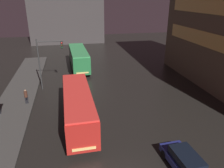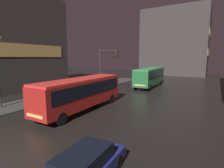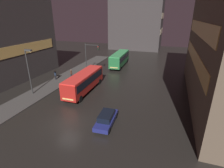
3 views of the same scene
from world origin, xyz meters
name	(u,v)px [view 3 (image 3 of 3)]	position (x,y,z in m)	size (l,w,h in m)	color
ground_plane	(68,123)	(0.00, 0.00, 0.00)	(120.00, 120.00, 0.00)	black
sidewalk_left	(54,84)	(-9.00, 10.00, 0.07)	(4.00, 48.00, 0.15)	#3D3A38
building_far_backdrop	(137,22)	(-2.52, 51.96, 9.38)	(18.07, 12.00, 18.77)	#383333
bus_near	(84,80)	(-2.28, 8.93, 1.92)	(2.69, 10.45, 3.10)	#AD1E19
bus_far	(120,58)	(-1.22, 25.79, 1.99)	(2.92, 10.42, 3.22)	#236B38
car_taxi	(106,119)	(4.42, 1.22, 0.73)	(1.95, 4.58, 1.42)	navy
pedestrian_near	(71,73)	(-7.66, 13.79, 1.12)	(0.37, 0.37, 1.65)	black
pedestrian_mid	(55,74)	(-10.04, 11.92, 1.18)	(0.47, 0.47, 1.76)	black
traffic_light_main	(90,54)	(-5.37, 18.02, 4.30)	(3.14, 0.35, 6.39)	#2D2D2D
street_lamp_sidewalk	(29,65)	(-9.32, 5.13, 4.88)	(1.25, 0.36, 7.07)	#2D2D2D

